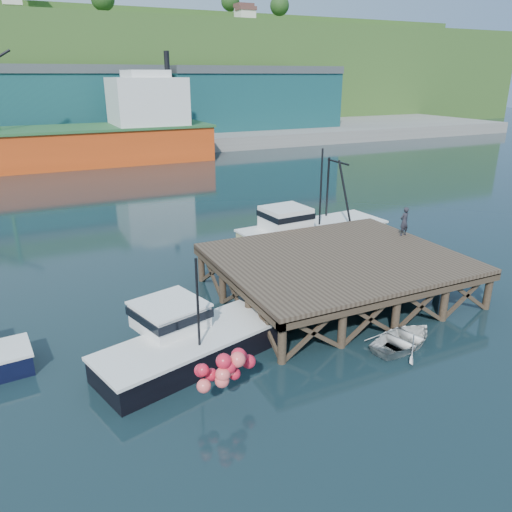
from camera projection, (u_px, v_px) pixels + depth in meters
ground at (239, 314)px, 24.02m from camera, size 300.00×300.00×0.00m
wharf at (339, 260)px, 25.43m from camera, size 12.00×10.00×2.62m
far_quay at (70, 137)px, 82.99m from camera, size 160.00×40.00×2.00m
warehouse_mid at (69, 105)px, 76.87m from camera, size 28.00×16.00×9.00m
warehouse_right at (246, 100)px, 89.04m from camera, size 30.00×16.00×9.00m
cargo_ship at (14, 141)px, 60.12m from camera, size 55.50×10.00×13.75m
hillside at (47, 74)px, 104.99m from camera, size 220.00×50.00×22.00m
boat_black at (184, 340)px, 19.93m from camera, size 7.99×6.62×4.65m
trawler at (310, 230)px, 32.28m from camera, size 10.06×4.30×6.57m
dinghy at (404, 339)px, 21.04m from camera, size 3.89×3.17×0.71m
dockworker at (404, 221)px, 28.47m from camera, size 0.66×0.48×1.67m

